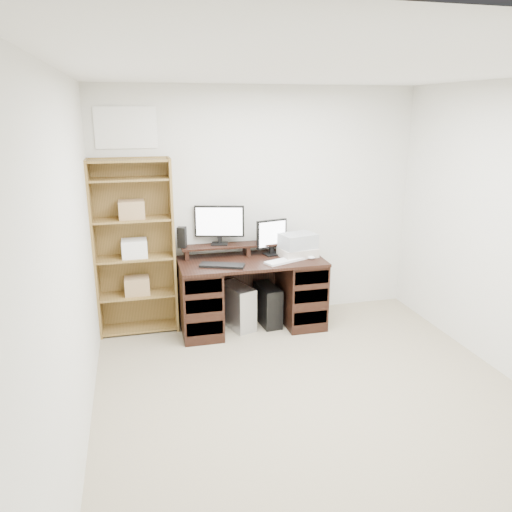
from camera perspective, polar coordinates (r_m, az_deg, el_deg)
name	(u,v)px	position (r m, az deg, el deg)	size (l,w,h in m)	color
room	(328,255)	(3.60, 8.26, 0.09)	(3.54, 4.04, 2.54)	tan
desk	(251,292)	(5.30, -0.55, -4.15)	(1.50, 0.70, 0.75)	black
riser_shelf	(247,246)	(5.36, -1.08, 1.16)	(1.40, 0.22, 0.12)	black
monitor_wide	(219,223)	(5.28, -4.21, 3.80)	(0.51, 0.19, 0.41)	black
monitor_small	(272,236)	(5.32, 1.81, 2.32)	(0.35, 0.16, 0.38)	black
speaker	(182,237)	(5.22, -8.47, 2.12)	(0.09, 0.09, 0.22)	black
keyboard_black	(222,265)	(4.97, -3.88, -1.07)	(0.44, 0.15, 0.02)	black
keyboard_white	(286,260)	(5.13, 3.43, -0.50)	(0.47, 0.14, 0.02)	white
mouse	(311,258)	(5.23, 6.33, -0.19)	(0.08, 0.05, 0.03)	silver
printer	(298,252)	(5.31, 4.79, 0.45)	(0.37, 0.28, 0.09)	#B8AEA1
basket	(298,241)	(5.28, 4.82, 1.74)	(0.36, 0.26, 0.15)	#979EA2
tower_silver	(237,306)	(5.35, -2.19, -5.76)	(0.21, 0.46, 0.46)	#B8BAC0
tower_black	(268,305)	(5.44, 1.37, -5.59)	(0.23, 0.45, 0.43)	black
bookshelf	(134,246)	(5.22, -13.74, 1.12)	(0.80, 0.30, 1.80)	olive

